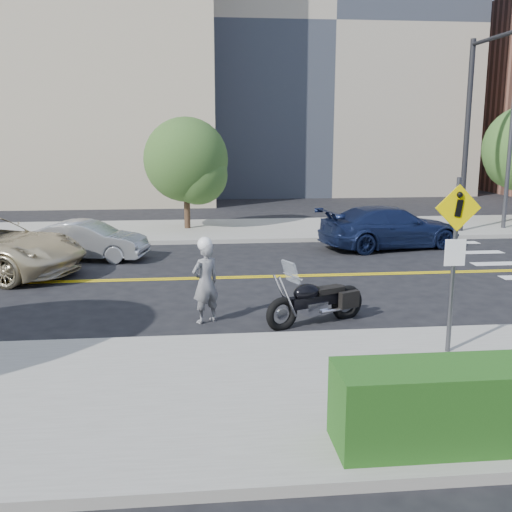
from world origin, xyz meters
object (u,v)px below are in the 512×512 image
at_px(motorcycle, 317,291).
at_px(parked_car_silver, 88,240).
at_px(parked_car_blue, 390,227).
at_px(motorcyclist, 205,280).
at_px(pedestrian_sign, 455,249).

height_order(motorcycle, parked_car_silver, motorcycle).
height_order(parked_car_silver, parked_car_blue, parked_car_blue).
xyz_separation_m(motorcyclist, parked_car_silver, (-3.48, 6.59, -0.30)).
distance_m(motorcycle, parked_car_silver, 8.96).
bearing_deg(parked_car_silver, pedestrian_sign, -127.71).
height_order(pedestrian_sign, parked_car_silver, pedestrian_sign).
distance_m(parked_car_silver, parked_car_blue, 9.90).
height_order(motorcyclist, parked_car_silver, motorcyclist).
relative_size(parked_car_silver, parked_car_blue, 0.74).
distance_m(motorcyclist, parked_car_blue, 9.82).
bearing_deg(parked_car_blue, pedestrian_sign, 155.22).
bearing_deg(parked_car_silver, motorcyclist, -139.72).
bearing_deg(motorcycle, parked_car_silver, 106.11).
xyz_separation_m(parked_car_silver, parked_car_blue, (9.86, 0.88, 0.11)).
bearing_deg(pedestrian_sign, parked_car_silver, 129.85).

